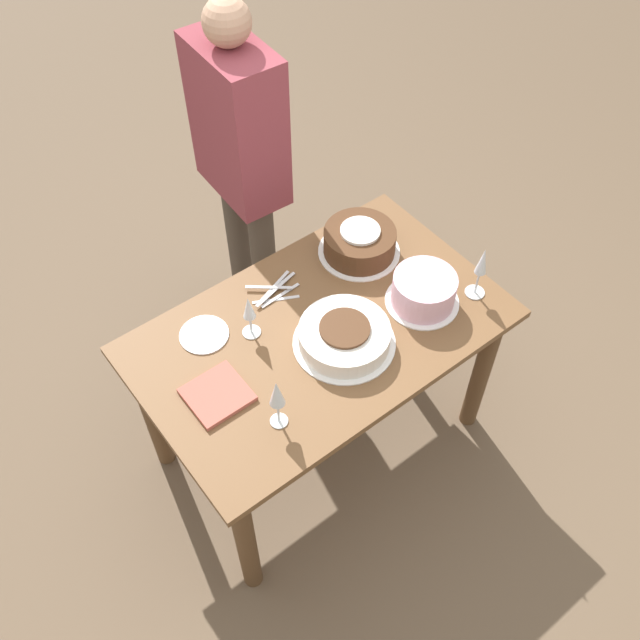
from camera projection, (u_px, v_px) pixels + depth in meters
The scene contains 12 objects.
ground_plane at pixel (320, 437), 3.04m from camera, with size 12.00×12.00×0.00m, color brown.
dining_table at pixel (320, 352), 2.56m from camera, with size 1.28×0.79×0.75m.
cake_center_white at pixel (344, 336), 2.39m from camera, with size 0.35×0.35×0.09m.
cake_front_chocolate at pixel (360, 242), 2.65m from camera, with size 0.31×0.31×0.12m.
cake_back_decorated at pixel (424, 291), 2.49m from camera, with size 0.26×0.26×0.12m.
wine_glass_near at pixel (249, 311), 2.36m from camera, with size 0.06×0.06×0.18m.
wine_glass_far at pixel (277, 395), 2.11m from camera, with size 0.06×0.06×0.21m.
wine_glass_extra at pixel (481, 265), 2.45m from camera, with size 0.07×0.07×0.22m.
dessert_plate_right at pixel (204, 335), 2.44m from camera, with size 0.17×0.17×0.01m.
fork_pile at pixel (275, 291), 2.55m from camera, with size 0.21×0.15×0.02m.
napkin_stack at pixel (217, 395), 2.28m from camera, with size 0.19×0.18×0.02m.
person_cutting at pixel (241, 151), 2.79m from camera, with size 0.24×0.41×1.54m.
Camera 1 is at (0.93, 1.20, 2.68)m, focal length 40.00 mm.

